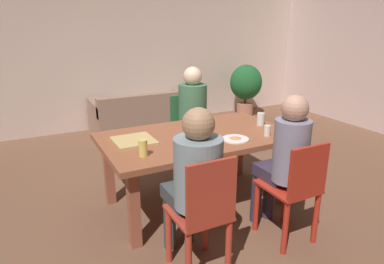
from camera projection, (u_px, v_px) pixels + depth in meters
The scene contains 18 objects.
ground_plane at pixel (196, 202), 3.59m from camera, with size 20.00×20.00×0.00m, color brown.
back_wall at pixel (111, 48), 5.83m from camera, with size 7.81×0.12×2.73m, color beige.
side_wall_right at pixel (380, 49), 5.65m from camera, with size 0.12×5.33×2.73m, color beige.
dining_table at pixel (197, 144), 3.39m from camera, with size 1.84×1.08×0.74m.
chair_0 at pixel (190, 127), 4.43m from camera, with size 0.46×0.43×0.90m.
person_0 at pixel (195, 110), 4.24m from camera, with size 0.35×0.57×1.28m.
chair_1 at pixel (203, 216), 2.42m from camera, with size 0.39×0.41×0.95m.
person_1 at pixel (194, 176), 2.46m from camera, with size 0.34×0.55×1.26m.
chair_2 at pixel (294, 190), 2.82m from camera, with size 0.40×0.44×0.91m.
person_2 at pixel (285, 155), 2.86m from camera, with size 0.29×0.51×1.26m.
pizza_box_0 at pixel (134, 141), 3.16m from camera, with size 0.36×0.36×0.02m.
plate_0 at pixel (191, 136), 3.28m from camera, with size 0.24×0.24×0.03m.
plate_1 at pixel (235, 139), 3.22m from camera, with size 0.25×0.25×0.03m.
drinking_glass_0 at pixel (267, 131), 3.32m from camera, with size 0.06×0.06×0.10m, color silver.
drinking_glass_1 at pixel (261, 119), 3.65m from camera, with size 0.08×0.08×0.13m, color silver.
drinking_glass_2 at pixel (143, 148), 2.81m from camera, with size 0.07×0.07×0.14m, color #E0C75C.
couch at pixel (147, 117), 5.80m from camera, with size 1.78×0.92×0.72m.
potted_plant at pixel (246, 85), 6.66m from camera, with size 0.61×0.61×1.01m.
Camera 1 is at (-1.49, -2.82, 1.80)m, focal length 32.18 mm.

